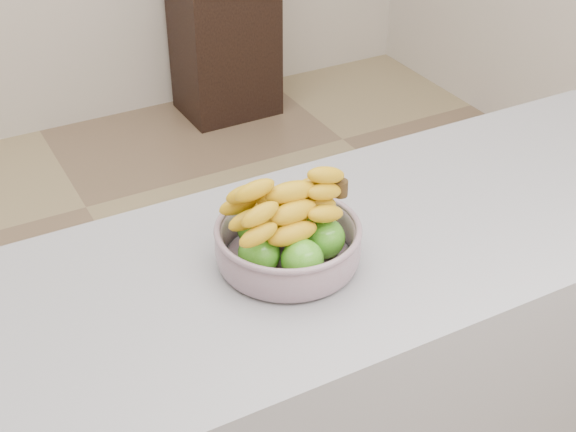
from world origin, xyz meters
name	(u,v)px	position (x,y,z in m)	size (l,w,h in m)	color
ground	(207,406)	(0.00, 0.00, 0.00)	(4.00, 4.00, 0.00)	#99855D
counter	(295,425)	(0.00, -0.54, 0.45)	(2.00, 0.60, 0.90)	gray
cabinet	(224,34)	(0.89, 1.78, 0.40)	(0.44, 0.35, 0.80)	black
fruit_bowl	(288,238)	(-0.02, -0.54, 0.95)	(0.27, 0.27, 0.17)	#9FAEBF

